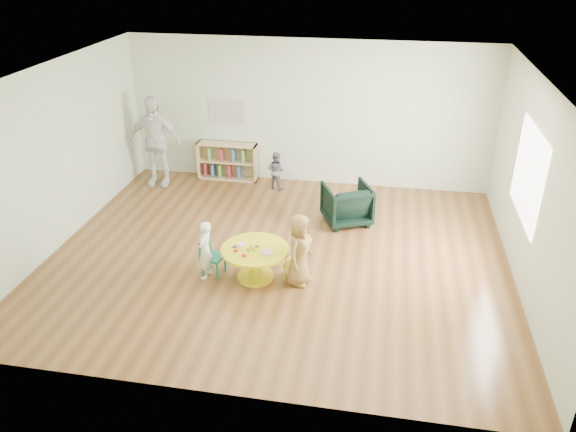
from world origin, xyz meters
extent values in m
plane|color=brown|center=(0.00, 0.00, 0.00)|extent=(7.00, 7.00, 0.00)
cube|color=white|center=(0.00, 0.00, 2.75)|extent=(7.00, 6.00, 0.10)
cube|color=beige|center=(0.00, 3.00, 1.40)|extent=(7.00, 0.10, 2.80)
cube|color=beige|center=(0.00, -3.00, 1.40)|extent=(7.00, 0.10, 2.80)
cube|color=beige|center=(-3.50, 0.00, 1.40)|extent=(0.10, 6.00, 2.80)
cube|color=beige|center=(3.50, 0.00, 1.40)|extent=(0.10, 6.00, 2.80)
cube|color=white|center=(3.48, 0.30, 1.50)|extent=(0.02, 1.60, 1.30)
cylinder|color=yellow|center=(-0.20, -0.68, 0.22)|extent=(0.17, 0.17, 0.45)
cylinder|color=yellow|center=(-0.20, -0.68, 0.02)|extent=(0.54, 0.54, 0.04)
cylinder|color=yellow|center=(-0.20, -0.68, 0.47)|extent=(0.98, 0.98, 0.04)
cylinder|color=pink|center=(-0.42, -0.62, 0.50)|extent=(0.15, 0.15, 0.02)
cylinder|color=pink|center=(-0.01, -0.76, 0.50)|extent=(0.17, 0.17, 0.02)
cylinder|color=yellow|center=(-0.22, -0.70, 0.51)|extent=(0.11, 0.12, 0.04)
cylinder|color=#126532|center=(-0.28, -0.77, 0.51)|extent=(0.05, 0.05, 0.02)
cylinder|color=#126532|center=(-0.17, -0.63, 0.51)|extent=(0.05, 0.05, 0.02)
cube|color=red|center=(-0.45, -0.80, 0.50)|extent=(0.06, 0.06, 0.02)
cube|color=orange|center=(-0.45, -0.66, 0.50)|extent=(0.07, 0.07, 0.02)
cube|color=#163BA5|center=(-0.50, -0.69, 0.50)|extent=(0.06, 0.05, 0.02)
cube|color=#126532|center=(-0.21, -0.66, 0.50)|extent=(0.06, 0.07, 0.02)
cube|color=red|center=(-0.30, -0.91, 0.50)|extent=(0.07, 0.07, 0.02)
cube|color=#167B58|center=(-0.83, -0.67, 0.28)|extent=(0.36, 0.36, 0.04)
cube|color=#167B58|center=(-0.96, -0.64, 0.43)|extent=(0.10, 0.30, 0.26)
cylinder|color=#167B58|center=(-0.92, -0.53, 0.13)|extent=(0.04, 0.04, 0.26)
cylinder|color=#167B58|center=(-0.97, -0.76, 0.13)|extent=(0.04, 0.04, 0.26)
cylinder|color=#167B58|center=(-0.68, -0.58, 0.13)|extent=(0.04, 0.04, 0.26)
cylinder|color=#167B58|center=(-0.74, -0.82, 0.13)|extent=(0.04, 0.04, 0.26)
cube|color=yellow|center=(0.36, -0.61, 0.25)|extent=(0.30, 0.30, 0.04)
cube|color=yellow|center=(0.47, -0.62, 0.39)|extent=(0.05, 0.27, 0.24)
cylinder|color=yellow|center=(0.45, -0.73, 0.12)|extent=(0.03, 0.03, 0.24)
cylinder|color=yellow|center=(0.48, -0.51, 0.12)|extent=(0.03, 0.03, 0.24)
cylinder|color=yellow|center=(0.24, -0.71, 0.12)|extent=(0.03, 0.03, 0.24)
cylinder|color=yellow|center=(0.26, -0.49, 0.12)|extent=(0.03, 0.03, 0.24)
cube|color=tan|center=(-2.19, 2.83, 0.38)|extent=(0.03, 0.30, 0.75)
cube|color=tan|center=(-1.01, 2.83, 0.38)|extent=(0.03, 0.30, 0.75)
cube|color=tan|center=(-1.60, 2.83, 0.01)|extent=(1.20, 0.30, 0.03)
cube|color=tan|center=(-1.60, 2.83, 0.73)|extent=(1.20, 0.30, 0.03)
cube|color=tan|center=(-1.60, 2.83, 0.38)|extent=(1.14, 0.28, 0.03)
cube|color=tan|center=(-1.60, 2.97, 0.38)|extent=(1.20, 0.02, 0.75)
cube|color=#A72C3B|center=(-2.05, 2.81, 0.18)|extent=(0.04, 0.18, 0.26)
cube|color=#3675BF|center=(-1.90, 2.81, 0.18)|extent=(0.04, 0.18, 0.26)
cube|color=#62B955|center=(-1.75, 2.81, 0.18)|extent=(0.04, 0.18, 0.26)
cube|color=#A72C3B|center=(-1.55, 2.81, 0.18)|extent=(0.04, 0.18, 0.26)
cube|color=#3675BF|center=(-1.35, 2.81, 0.18)|extent=(0.04, 0.18, 0.26)
cube|color=#62B955|center=(-1.95, 2.81, 0.53)|extent=(0.04, 0.18, 0.26)
cube|color=#A72C3B|center=(-1.70, 2.81, 0.53)|extent=(0.04, 0.18, 0.26)
cube|color=#3675BF|center=(-1.45, 2.81, 0.53)|extent=(0.04, 0.18, 0.26)
cube|color=#62B955|center=(-1.25, 2.81, 0.53)|extent=(0.04, 0.18, 0.26)
cube|color=silver|center=(-1.60, 2.98, 1.35)|extent=(0.74, 0.01, 0.54)
cube|color=#F36233|center=(-1.60, 2.98, 1.35)|extent=(0.70, 0.00, 0.50)
imported|color=black|center=(0.94, 1.32, 0.35)|extent=(0.99, 1.00, 0.69)
imported|color=white|center=(-0.91, -0.77, 0.44)|extent=(0.24, 0.34, 0.88)
imported|color=yellow|center=(0.44, -0.68, 0.53)|extent=(0.46, 0.59, 1.07)
imported|color=#151A36|center=(-0.54, 2.52, 0.37)|extent=(0.44, 0.39, 0.75)
imported|color=white|center=(-2.89, 2.33, 0.89)|extent=(1.06, 0.49, 1.78)
camera|label=1|loc=(1.49, -7.38, 4.49)|focal=35.00mm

